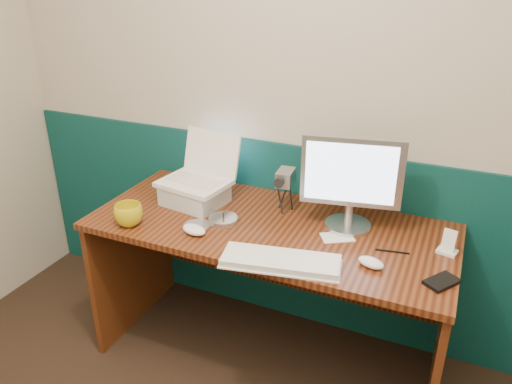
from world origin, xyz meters
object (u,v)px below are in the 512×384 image
at_px(keyboard, 281,262).
at_px(monitor, 351,183).
at_px(laptop, 193,160).
at_px(mug, 128,215).
at_px(desk, 269,294).
at_px(camcorder, 285,193).

bearing_deg(keyboard, monitor, 57.33).
bearing_deg(laptop, mug, -108.42).
distance_m(desk, laptop, 0.73).
bearing_deg(keyboard, desk, 108.82).
bearing_deg(laptop, desk, 1.14).
relative_size(laptop, keyboard, 0.69).
relative_size(desk, monitor, 3.80).
bearing_deg(monitor, camcorder, 161.89).
xyz_separation_m(desk, laptop, (-0.41, 0.05, 0.60)).
distance_m(keyboard, mug, 0.73).
bearing_deg(laptop, keyboard, -22.10).
height_order(desk, monitor, monitor).
xyz_separation_m(desk, mug, (-0.57, -0.25, 0.42)).
relative_size(desk, camcorder, 8.78).
bearing_deg(desk, camcorder, 85.10).
height_order(laptop, mug, laptop).
xyz_separation_m(laptop, camcorder, (0.42, 0.10, -0.13)).
xyz_separation_m(desk, monitor, (0.32, 0.11, 0.59)).
relative_size(desk, keyboard, 3.55).
bearing_deg(desk, laptop, 172.65).
bearing_deg(desk, keyboard, -60.31).
xyz_separation_m(monitor, mug, (-0.89, -0.37, -0.16)).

